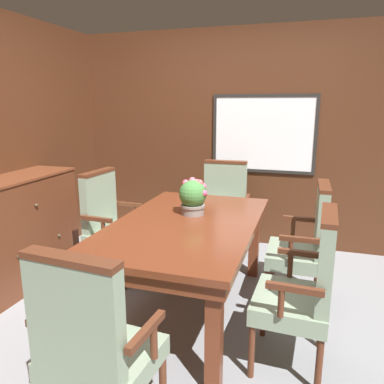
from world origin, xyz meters
The scene contains 10 objects.
ground_plane centered at (0.00, 0.00, 0.00)m, with size 14.00×14.00×0.00m, color gray.
wall_back centered at (0.00, 1.89, 1.23)m, with size 7.20×0.08×2.45m.
dining_table centered at (-0.02, 0.19, 0.65)m, with size 1.06×1.78×0.74m.
chair_head_far centered at (-0.01, 1.45, 0.55)m, with size 0.57×0.47×1.02m.
chair_head_near centered at (-0.06, -1.10, 0.55)m, with size 0.58×0.49×1.02m.
chair_right_far centered at (0.87, 0.58, 0.55)m, with size 0.46×0.56×1.02m.
chair_left_far centered at (-0.91, 0.57, 0.55)m, with size 0.49×0.58×1.02m.
chair_right_near centered at (0.88, -0.22, 0.55)m, with size 0.47×0.57×1.02m.
potted_plant centered at (-0.03, 0.39, 0.89)m, with size 0.24×0.23×0.30m.
sideboard_cabinet centered at (-1.62, 0.18, 0.50)m, with size 0.46×1.21×1.00m.
Camera 1 is at (0.84, -2.42, 1.63)m, focal length 35.00 mm.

